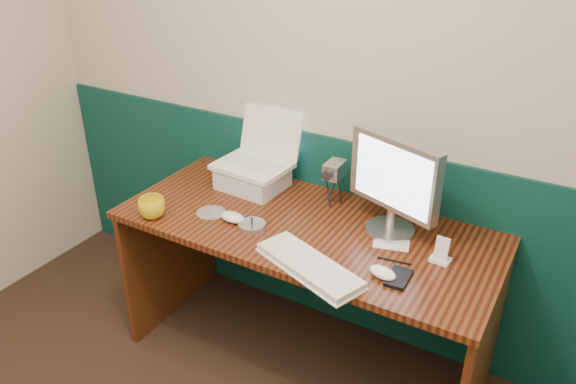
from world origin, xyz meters
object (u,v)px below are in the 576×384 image
Objects in this scene: mug at (152,208)px; monitor at (394,186)px; camcorder at (334,182)px; keyboard at (309,266)px; desk at (305,296)px; laptop at (251,141)px.

monitor is at bearing 23.41° from mug.
camcorder is (0.62, 0.50, 0.06)m from mug.
monitor is at bearing 88.45° from keyboard.
keyboard is at bearing -91.55° from monitor.
keyboard is at bearing -0.09° from mug.
keyboard reaches higher than desk.
laptop is 0.79× the size of monitor.
laptop reaches higher than camcorder.
keyboard is at bearing -75.78° from camcorder.
laptop is at bearing 64.33° from mug.
laptop is 0.42m from camcorder.
keyboard is 2.03× the size of camcorder.
desk is 0.50m from keyboard.
camcorder reaches higher than mug.
laptop is 0.53m from mug.
camcorder is (-0.31, 0.10, -0.10)m from monitor.
monitor is 1.02m from mug.
mug is 0.79m from camcorder.
keyboard is (-0.16, -0.40, -0.19)m from monitor.
mug is (-0.60, -0.28, 0.42)m from desk.
mug reaches higher than keyboard.
monitor is 1.90× the size of camcorder.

